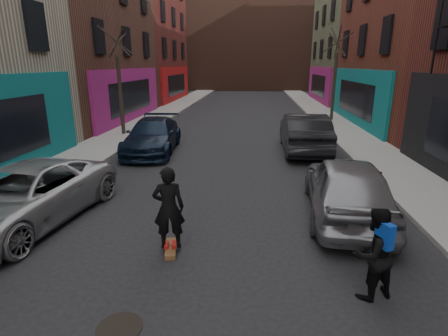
% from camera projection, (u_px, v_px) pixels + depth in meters
% --- Properties ---
extents(sidewalk_left, '(2.50, 84.00, 0.13)m').
position_uv_depth(sidewalk_left, '(173.00, 108.00, 30.72)').
color(sidewalk_left, gray).
rests_on(sidewalk_left, ground).
extents(sidewalk_right, '(2.50, 84.00, 0.13)m').
position_uv_depth(sidewalk_right, '(317.00, 110.00, 29.66)').
color(sidewalk_right, gray).
rests_on(sidewalk_right, ground).
extents(building_far, '(40.00, 10.00, 14.00)m').
position_uv_depth(building_far, '(250.00, 42.00, 53.00)').
color(building_far, '#47281E').
rests_on(building_far, ground).
extents(tree_left_far, '(2.00, 2.00, 6.50)m').
position_uv_depth(tree_left_far, '(119.00, 72.00, 18.31)').
color(tree_left_far, black).
rests_on(tree_left_far, sidewalk_left).
extents(tree_right_far, '(2.00, 2.00, 6.80)m').
position_uv_depth(tree_right_far, '(336.00, 68.00, 22.95)').
color(tree_right_far, black).
rests_on(tree_right_far, sidewalk_right).
extents(parked_left_far, '(3.07, 5.47, 1.44)m').
position_uv_depth(parked_left_far, '(24.00, 196.00, 8.54)').
color(parked_left_far, '#94989C').
rests_on(parked_left_far, ground).
extents(parked_left_end, '(2.46, 5.22, 1.47)m').
position_uv_depth(parked_left_end, '(153.00, 136.00, 15.61)').
color(parked_left_end, black).
rests_on(parked_left_end, ground).
extents(parked_right_far, '(2.33, 4.88, 1.61)m').
position_uv_depth(parked_right_far, '(347.00, 187.00, 8.95)').
color(parked_right_far, gray).
rests_on(parked_right_far, ground).
extents(parked_right_end, '(1.82, 5.21, 1.71)m').
position_uv_depth(parked_right_end, '(304.00, 133.00, 15.66)').
color(parked_right_end, black).
rests_on(parked_right_end, ground).
extents(skateboard, '(0.37, 0.83, 0.10)m').
position_uv_depth(skateboard, '(171.00, 248.00, 7.44)').
color(skateboard, brown).
rests_on(skateboard, ground).
extents(skateboarder, '(0.72, 0.54, 1.77)m').
position_uv_depth(skateboarder, '(169.00, 208.00, 7.18)').
color(skateboarder, black).
rests_on(skateboarder, skateboard).
extents(pedestrian, '(0.97, 0.88, 1.62)m').
position_uv_depth(pedestrian, '(373.00, 253.00, 5.77)').
color(pedestrian, black).
rests_on(pedestrian, ground).
extents(manhole, '(0.70, 0.70, 0.01)m').
position_uv_depth(manhole, '(119.00, 328.00, 5.27)').
color(manhole, black).
rests_on(manhole, ground).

